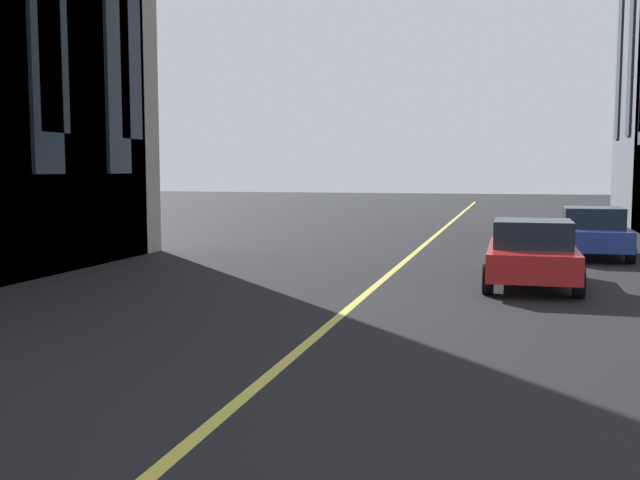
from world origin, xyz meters
The scene contains 3 objects.
lane_centre_line centered at (20.00, 0.00, 0.00)m, with size 80.00×0.16×0.01m.
car_red_oncoming centered at (18.94, -3.15, 0.70)m, with size 3.90×1.89×1.40m.
car_blue_parked_b centered at (24.71, -4.90, 0.70)m, with size 3.90×1.89×1.40m.
Camera 1 is at (3.22, -2.73, 2.42)m, focal length 40.93 mm.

